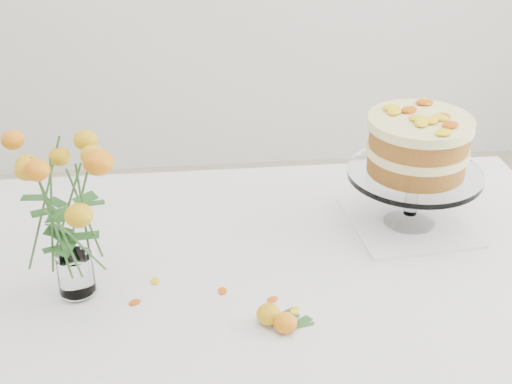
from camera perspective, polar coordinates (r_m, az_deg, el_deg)
The scene contains 11 objects.
table at distance 1.64m, azimuth 1.38°, elevation -7.92°, with size 1.43×0.93×0.76m.
napkin at distance 1.76m, azimuth 12.11°, elevation -2.43°, with size 0.27×0.27×0.01m, color white.
cake_stand at distance 1.67m, azimuth 12.79°, elevation 3.23°, with size 0.31×0.31×0.28m.
rose_vase at distance 1.42m, azimuth -15.03°, elevation -0.73°, with size 0.30×0.30×0.38m.
loose_rose_near at distance 1.41m, azimuth 1.04°, elevation -9.76°, with size 0.09×0.05×0.04m.
loose_rose_far at distance 1.39m, azimuth 2.37°, elevation -10.43°, with size 0.08×0.05×0.04m.
stray_petal_a at distance 1.50m, azimuth -2.70°, elevation -7.91°, with size 0.03×0.02×0.00m, color yellow.
stray_petal_b at distance 1.47m, azimuth 1.33°, elevation -8.61°, with size 0.03×0.02×0.00m, color yellow.
stray_petal_c at distance 1.45m, azimuth 3.12°, elevation -9.46°, with size 0.03×0.02×0.00m, color yellow.
stray_petal_d at distance 1.54m, azimuth -8.06°, elevation -7.06°, with size 0.03×0.02×0.00m, color yellow.
stray_petal_e at distance 1.49m, azimuth -9.67°, elevation -8.70°, with size 0.03×0.02×0.00m, color yellow.
Camera 1 is at (-0.17, -1.30, 1.66)m, focal length 50.00 mm.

